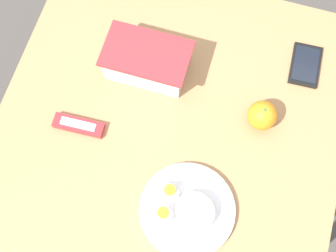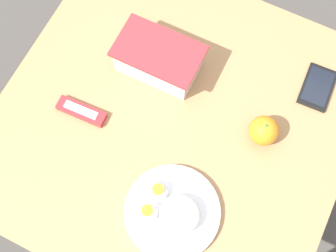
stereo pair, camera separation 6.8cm
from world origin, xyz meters
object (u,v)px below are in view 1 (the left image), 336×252
object	(u,v)px
food_container	(147,62)
candy_bar	(79,125)
orange_fruit	(262,115)
rice_plate	(188,210)
cell_phone	(305,65)

from	to	relation	value
food_container	candy_bar	bearing A→B (deg)	-120.30
orange_fruit	rice_plate	world-z (taller)	orange_fruit
candy_bar	cell_phone	bearing A→B (deg)	32.65
rice_plate	cell_phone	xyz separation A→B (m)	(0.20, 0.48, -0.01)
food_container	candy_bar	size ratio (longest dim) A/B	1.67
rice_plate	candy_bar	distance (m)	0.36
rice_plate	cell_phone	bearing A→B (deg)	66.86
food_container	cell_phone	distance (m)	0.44
orange_fruit	cell_phone	distance (m)	0.21
food_container	rice_plate	bearing A→B (deg)	-58.65
candy_bar	cell_phone	size ratio (longest dim) A/B	1.04
orange_fruit	candy_bar	xyz separation A→B (m)	(-0.45, -0.15, -0.03)
orange_fruit	cell_phone	world-z (taller)	orange_fruit
food_container	rice_plate	size ratio (longest dim) A/B	0.95
cell_phone	food_container	bearing A→B (deg)	-162.22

